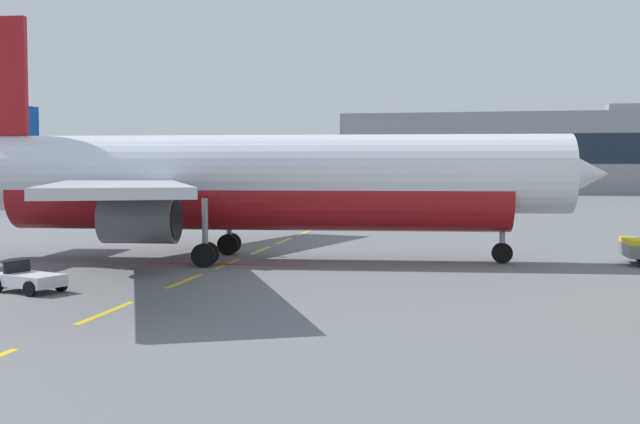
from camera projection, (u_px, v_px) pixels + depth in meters
name	position (u px, v px, depth m)	size (l,w,h in m)	color
ground	(634.00, 238.00, 51.20)	(400.00, 400.00, 0.00)	slate
apron_paint_markings	(295.00, 237.00, 52.64)	(8.00, 95.18, 0.01)	yellow
airliner_foreground	(246.00, 181.00, 38.92)	(34.82, 34.52, 12.20)	silver
terminal_satellite	(557.00, 154.00, 143.74)	(77.12, 18.39, 15.95)	gray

